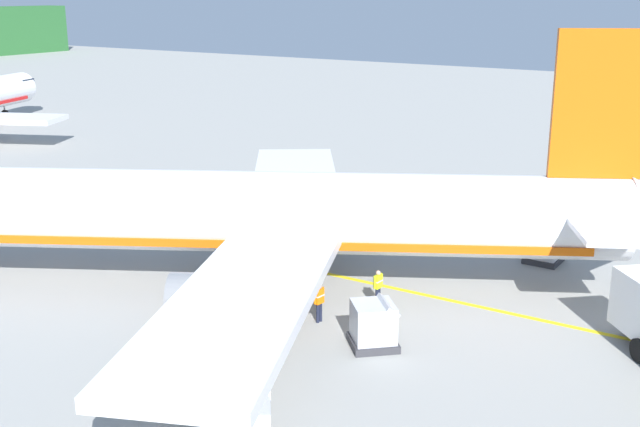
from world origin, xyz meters
TOP-DOWN VIEW (x-y plane):
  - airliner_foreground at (11.52, 20.35)m, footprint 32.41×38.31m
  - cargo_container_near at (21.88, 9.20)m, footprint 1.75×1.75m
  - cargo_container_mid at (-0.10, 11.56)m, footprint 2.50×2.50m
  - cargo_container_far at (8.53, 11.82)m, footprint 2.51×2.51m
  - crew_marshaller at (12.36, 13.69)m, footprint 0.63×0.26m
  - crew_loader_left at (9.38, 14.89)m, footprint 0.63×0.28m
  - apron_guide_line at (14.52, 15.85)m, footprint 0.30×60.00m

SIDE VIEW (x-z plane):
  - apron_guide_line at x=14.52m, z-range 0.00..0.01m
  - cargo_container_near at x=21.88m, z-range -0.06..1.78m
  - cargo_container_mid at x=-0.10m, z-range -0.06..1.85m
  - cargo_container_far at x=8.53m, z-range -0.06..1.86m
  - crew_marshaller at x=12.36m, z-range 0.14..1.74m
  - crew_loader_left at x=9.38m, z-range 0.15..1.85m
  - airliner_foreground at x=11.52m, z-range -2.56..9.34m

